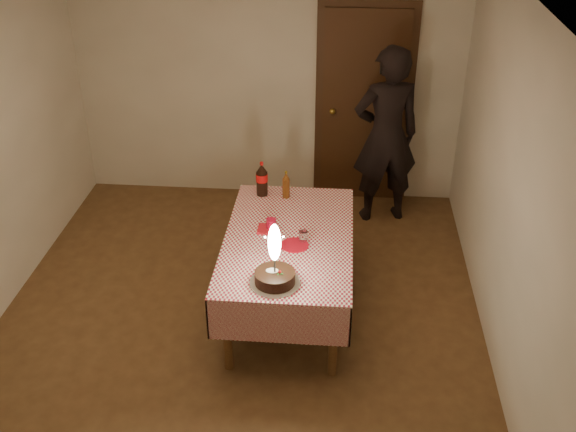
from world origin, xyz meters
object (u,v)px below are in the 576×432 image
(red_cup, at_px, (271,225))
(amber_bottle_left, at_px, (286,185))
(birthday_cake, at_px, (275,270))
(red_plate, at_px, (295,245))
(photographer, at_px, (386,136))
(dining_table, at_px, (289,248))
(cola_bottle, at_px, (262,179))
(clear_cup, at_px, (303,236))

(red_cup, bearing_deg, amber_bottle_left, 82.70)
(birthday_cake, relative_size, amber_bottle_left, 1.92)
(red_plate, bearing_deg, photographer, 66.54)
(dining_table, xyz_separation_m, red_cup, (-0.15, 0.10, 0.15))
(red_cup, bearing_deg, red_plate, -46.47)
(red_cup, distance_m, amber_bottle_left, 0.57)
(birthday_cake, distance_m, amber_bottle_left, 1.28)
(red_plate, xyz_separation_m, red_cup, (-0.21, 0.22, 0.05))
(red_plate, xyz_separation_m, photographer, (0.77, 1.77, 0.19))
(birthday_cake, bearing_deg, cola_bottle, 100.68)
(clear_cup, height_order, cola_bottle, cola_bottle)
(cola_bottle, bearing_deg, red_cup, -76.33)
(clear_cup, bearing_deg, red_cup, 151.06)
(dining_table, relative_size, cola_bottle, 5.42)
(cola_bottle, bearing_deg, amber_bottle_left, -8.35)
(amber_bottle_left, bearing_deg, clear_cup, -74.42)
(red_plate, height_order, amber_bottle_left, amber_bottle_left)
(photographer, bearing_deg, red_plate, -113.46)
(dining_table, height_order, cola_bottle, cola_bottle)
(birthday_cake, relative_size, photographer, 0.27)
(birthday_cake, bearing_deg, photographer, 69.06)
(red_cup, xyz_separation_m, amber_bottle_left, (0.07, 0.56, 0.07))
(clear_cup, bearing_deg, birthday_cake, -106.10)
(birthday_cake, bearing_deg, red_cup, 98.18)
(birthday_cake, relative_size, clear_cup, 5.43)
(dining_table, relative_size, photographer, 0.94)
(dining_table, xyz_separation_m, birthday_cake, (-0.05, -0.62, 0.21))
(amber_bottle_left, bearing_deg, dining_table, -83.31)
(clear_cup, relative_size, photographer, 0.05)
(red_plate, relative_size, red_cup, 2.20)
(dining_table, xyz_separation_m, photographer, (0.82, 1.65, 0.29))
(birthday_cake, relative_size, red_plate, 2.22)
(red_plate, distance_m, photographer, 1.94)
(cola_bottle, relative_size, amber_bottle_left, 1.25)
(birthday_cake, xyz_separation_m, amber_bottle_left, (-0.03, 1.28, 0.01))
(clear_cup, relative_size, cola_bottle, 0.28)
(red_plate, bearing_deg, birthday_cake, -101.49)
(red_cup, bearing_deg, clear_cup, -28.94)
(amber_bottle_left, bearing_deg, cola_bottle, 171.65)
(clear_cup, distance_m, cola_bottle, 0.86)
(red_plate, xyz_separation_m, cola_bottle, (-0.35, 0.81, 0.15))
(red_plate, relative_size, clear_cup, 2.44)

